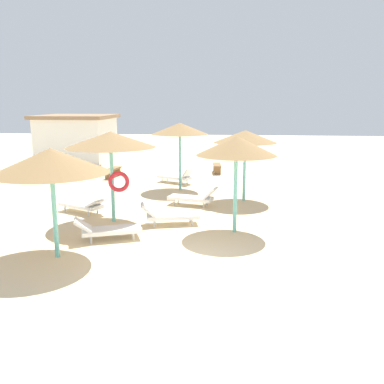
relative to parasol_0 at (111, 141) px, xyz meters
name	(u,v)px	position (x,y,z in m)	size (l,w,h in m)	color
ground_plane	(181,265)	(2.69, -3.63, -2.71)	(80.00, 80.00, 0.00)	beige
parasol_0	(111,141)	(0.00, 0.00, 0.00)	(2.91, 2.91, 2.99)	#6BC6BC
parasol_2	(51,161)	(-0.56, -3.34, -0.20)	(2.89, 2.89, 2.83)	#6BC6BC
parasol_3	(236,146)	(4.02, -0.76, -0.06)	(2.41, 2.41, 2.95)	#6BC6BC
parasol_4	(180,129)	(1.59, 5.39, 0.03)	(2.51, 2.51, 3.00)	#6BC6BC
parasol_5	(245,137)	(4.42, 3.46, -0.14)	(2.50, 2.50, 2.83)	#6BC6BC
lounger_0	(83,205)	(-1.37, 0.95, -2.40)	(1.99, 1.44, 0.63)	white
lounger_2	(107,229)	(0.32, -1.89, -2.39)	(2.00, 1.26, 0.69)	white
lounger_3	(169,215)	(1.88, -0.18, -2.39)	(1.98, 1.05, 0.73)	white
lounger_4	(177,177)	(1.24, 6.84, -2.38)	(1.93, 1.42, 0.81)	white
lounger_5	(194,197)	(2.48, 2.42, -2.39)	(1.97, 1.09, 0.76)	white
bench_0	(217,167)	(3.10, 9.99, -2.36)	(0.53, 1.53, 0.49)	brown
bench_1	(113,171)	(-2.31, 8.08, -2.36)	(0.61, 1.54, 0.49)	brown
bench_2	(87,168)	(-4.05, 9.05, -2.36)	(1.51, 0.42, 0.49)	brown
beach_cabana	(78,141)	(-5.21, 10.95, -1.12)	(4.17, 4.28, 3.14)	white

